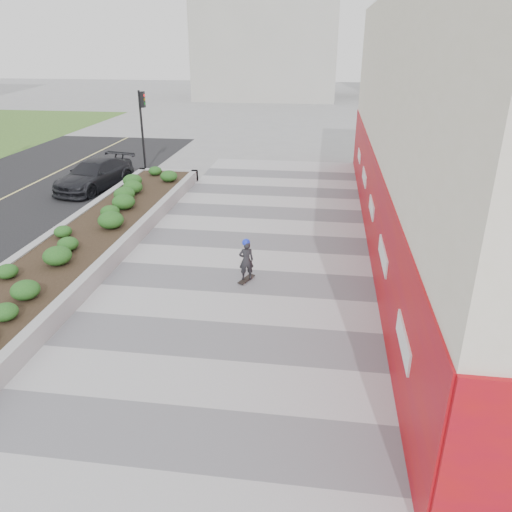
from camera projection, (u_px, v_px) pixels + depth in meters
The scene contains 9 objects.
ground at pixel (199, 388), 10.31m from camera, with size 160.00×160.00×0.00m, color gray.
walkway at pixel (227, 315), 13.03m from camera, with size 8.00×36.00×0.01m, color #A8A8AD.
building at pixel (473, 129), 15.99m from camera, with size 6.04×24.08×8.00m.
planter at pixel (92, 235), 17.19m from camera, with size 3.00×18.00×0.90m.
traffic_signal_near at pixel (142, 119), 26.00m from camera, with size 0.33×0.28×4.20m.
distant_bldg_north_l at pixel (269, 6), 56.85m from camera, with size 16.00×12.00×20.00m, color #ADAAA3.
manhole_cover at pixel (246, 316), 12.97m from camera, with size 0.44×0.44×0.01m, color #595654.
skateboarder at pixel (246, 260), 14.57m from camera, with size 0.51×0.74×1.35m.
car_dark at pixel (94, 175), 23.70m from camera, with size 1.91×4.69×1.36m, color black.
Camera 1 is at (2.31, -8.12, 6.63)m, focal length 35.00 mm.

